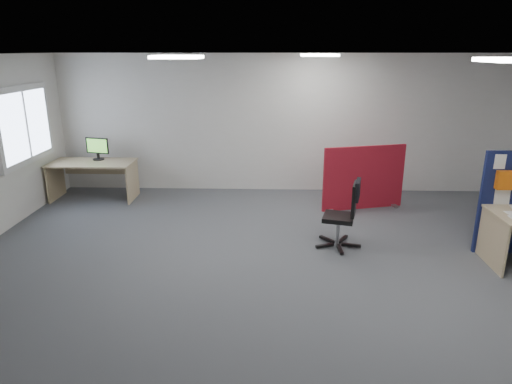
{
  "coord_description": "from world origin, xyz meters",
  "views": [
    {
      "loc": [
        -0.3,
        -5.51,
        2.77
      ],
      "look_at": [
        -0.48,
        0.12,
        1.0
      ],
      "focal_mm": 32.0,
      "sensor_mm": 36.0,
      "label": 1
    }
  ],
  "objects_px": {
    "office_chair": "(346,210)",
    "second_desk": "(94,171)",
    "red_divider": "(364,178)",
    "monitor_second": "(97,148)"
  },
  "relations": [
    {
      "from": "office_chair",
      "to": "second_desk",
      "type": "bearing_deg",
      "value": 168.57
    },
    {
      "from": "office_chair",
      "to": "red_divider",
      "type": "bearing_deg",
      "value": 85.67
    },
    {
      "from": "second_desk",
      "to": "office_chair",
      "type": "relative_size",
      "value": 1.55
    },
    {
      "from": "second_desk",
      "to": "monitor_second",
      "type": "distance_m",
      "value": 0.44
    },
    {
      "from": "red_divider",
      "to": "second_desk",
      "type": "height_order",
      "value": "red_divider"
    },
    {
      "from": "monitor_second",
      "to": "red_divider",
      "type": "bearing_deg",
      "value": 8.03
    },
    {
      "from": "red_divider",
      "to": "monitor_second",
      "type": "height_order",
      "value": "monitor_second"
    },
    {
      "from": "second_desk",
      "to": "monitor_second",
      "type": "relative_size",
      "value": 3.35
    },
    {
      "from": "monitor_second",
      "to": "second_desk",
      "type": "bearing_deg",
      "value": -98.95
    },
    {
      "from": "red_divider",
      "to": "monitor_second",
      "type": "relative_size",
      "value": 3.22
    }
  ]
}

